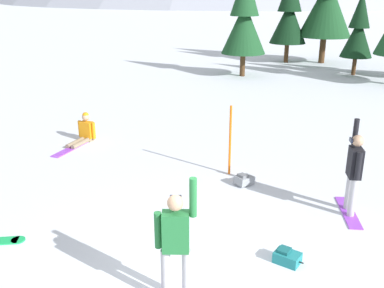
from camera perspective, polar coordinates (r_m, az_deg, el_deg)
The scene contains 10 objects.
ground_plane at distance 7.87m, azimuth 0.45°, elevation -16.29°, with size 800.00×800.00×0.00m, color silver.
snowboarder_foreground at distance 6.70m, azimuth -2.11°, elevation -13.00°, with size 1.48×0.35×2.10m.
snowboarder_midground at distance 9.83m, azimuth 20.31°, elevation -3.36°, with size 0.34×1.46×2.05m.
snowboarder_background at distance 14.18m, azimuth -13.94°, elevation 1.46°, with size 0.97×1.78×0.94m.
backpack_teal at distance 8.20m, azimuth 12.27°, elevation -14.18°, with size 0.54×0.50×0.26m.
backpack_grey at distance 10.96m, azimuth 6.79°, elevation -4.62°, with size 0.55×0.54×0.30m.
trail_marker_pole at distance 11.25m, azimuth 4.98°, elevation 0.43°, with size 0.06×0.06×1.85m, color orange.
pine_tree_leaning at distance 24.26m, azimuth 6.83°, elevation 15.93°, with size 2.38×2.38×5.63m.
pine_tree_short at distance 26.11m, azimuth 20.86°, elevation 13.70°, with size 1.72×1.72×4.49m.
pine_tree_young at distance 29.37m, azimuth 12.53°, elevation 16.23°, with size 2.31×2.31×5.61m.
Camera 1 is at (0.32, -6.35, 4.63)m, focal length 40.99 mm.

